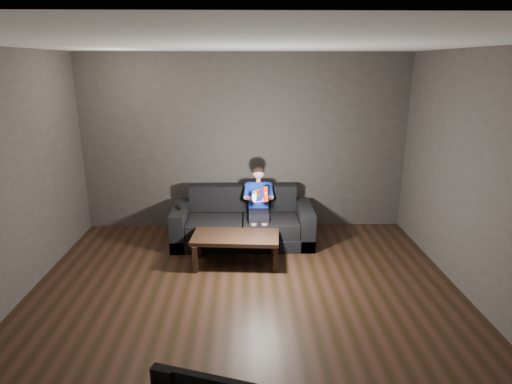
{
  "coord_description": "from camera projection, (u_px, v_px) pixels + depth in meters",
  "views": [
    {
      "loc": [
        0.02,
        -4.02,
        2.53
      ],
      "look_at": [
        0.15,
        1.55,
        0.85
      ],
      "focal_mm": 30.0,
      "sensor_mm": 36.0,
      "label": 1
    }
  ],
  "objects": [
    {
      "name": "ceiling",
      "position": [
        243.0,
        44.0,
        3.8
      ],
      "size": [
        5.0,
        5.0,
        0.02
      ],
      "primitive_type": "cube",
      "color": "silver",
      "rests_on": "back_wall"
    },
    {
      "name": "child",
      "position": [
        259.0,
        199.0,
        6.11
      ],
      "size": [
        0.42,
        0.52,
        1.04
      ],
      "color": "black",
      "rests_on": "sofa"
    },
    {
      "name": "floor",
      "position": [
        245.0,
        310.0,
        4.58
      ],
      "size": [
        5.0,
        5.0,
        0.0
      ],
      "primitive_type": "plane",
      "color": "black",
      "rests_on": "ground"
    },
    {
      "name": "front_wall",
      "position": [
        243.0,
        356.0,
        1.8
      ],
      "size": [
        5.0,
        0.04,
        2.7
      ],
      "primitive_type": "cube",
      "color": "#36322F",
      "rests_on": "ground"
    },
    {
      "name": "wii_remote_red",
      "position": [
        266.0,
        194.0,
        5.67
      ],
      "size": [
        0.07,
        0.08,
        0.2
      ],
      "color": "red",
      "rests_on": "child"
    },
    {
      "name": "right_wall",
      "position": [
        496.0,
        187.0,
        4.25
      ],
      "size": [
        0.04,
        5.0,
        2.7
      ],
      "primitive_type": "cube",
      "color": "#36322F",
      "rests_on": "ground"
    },
    {
      "name": "nunchuk_white",
      "position": [
        254.0,
        197.0,
        5.68
      ],
      "size": [
        0.06,
        0.1,
        0.16
      ],
      "color": "silver",
      "rests_on": "child"
    },
    {
      "name": "sofa",
      "position": [
        243.0,
        225.0,
        6.27
      ],
      "size": [
        2.01,
        0.87,
        0.78
      ],
      "color": "black",
      "rests_on": "floor"
    },
    {
      "name": "back_wall",
      "position": [
        245.0,
        143.0,
        6.58
      ],
      "size": [
        5.0,
        0.04,
        2.7
      ],
      "primitive_type": "cube",
      "color": "#36322F",
      "rests_on": "ground"
    },
    {
      "name": "wii_remote_black",
      "position": [
        179.0,
        207.0,
        6.09
      ],
      "size": [
        0.07,
        0.17,
        0.03
      ],
      "color": "black",
      "rests_on": "sofa"
    },
    {
      "name": "coffee_table",
      "position": [
        235.0,
        239.0,
        5.53
      ],
      "size": [
        1.15,
        0.64,
        0.4
      ],
      "color": "black",
      "rests_on": "floor"
    }
  ]
}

